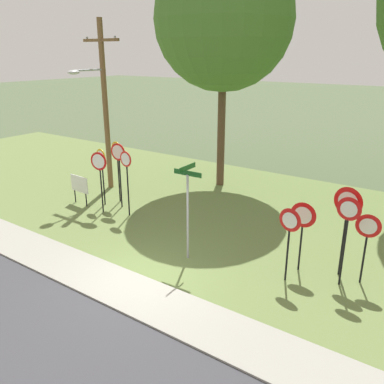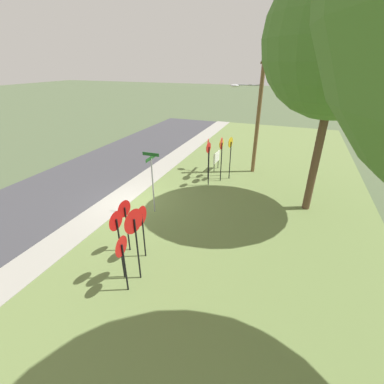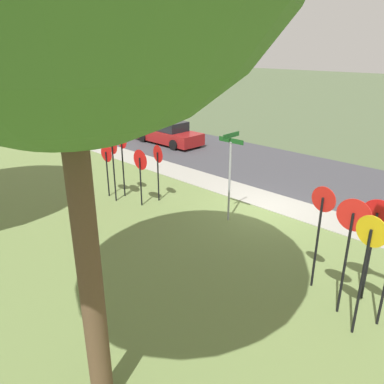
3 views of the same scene
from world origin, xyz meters
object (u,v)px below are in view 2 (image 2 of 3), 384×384
at_px(stop_sign_far_left, 209,155).
at_px(yield_sign_near_left, 117,230).
at_px(stop_sign_far_right, 221,150).
at_px(street_name_post, 152,178).
at_px(stop_sign_near_left, 221,150).
at_px(yield_sign_near_right, 122,252).
at_px(yield_sign_far_left, 141,220).
at_px(yield_sign_center, 134,228).
at_px(oak_tree_left, 342,39).
at_px(notice_board, 216,158).
at_px(utility_pole, 257,108).
at_px(yield_sign_far_right, 125,215).
at_px(stop_sign_near_right, 208,150).
at_px(stop_sign_far_center, 230,150).

height_order(stop_sign_far_left, yield_sign_near_left, stop_sign_far_left).
bearing_deg(stop_sign_far_right, street_name_post, -27.44).
relative_size(stop_sign_near_left, stop_sign_far_right, 0.89).
height_order(yield_sign_near_right, street_name_post, street_name_post).
bearing_deg(yield_sign_far_left, street_name_post, -159.18).
relative_size(yield_sign_center, oak_tree_left, 0.26).
height_order(stop_sign_far_right, yield_sign_near_right, stop_sign_far_right).
distance_m(street_name_post, notice_board, 6.68).
xyz_separation_m(yield_sign_near_left, utility_pole, (-11.48, 2.36, 2.19)).
relative_size(yield_sign_near_right, yield_sign_far_left, 0.97).
height_order(yield_sign_near_right, yield_sign_far_right, yield_sign_far_right).
relative_size(stop_sign_far_left, utility_pole, 0.35).
relative_size(utility_pole, oak_tree_left, 0.72).
relative_size(stop_sign_far_left, yield_sign_near_right, 1.26).
bearing_deg(yield_sign_near_right, stop_sign_near_left, 174.85).
distance_m(stop_sign_near_right, stop_sign_far_right, 0.91).
xyz_separation_m(stop_sign_far_left, oak_tree_left, (0.89, 5.50, 5.59)).
bearing_deg(yield_sign_center, utility_pole, -178.92).
relative_size(yield_sign_far_left, yield_sign_far_right, 0.98).
bearing_deg(yield_sign_near_left, stop_sign_far_left, -179.93).
bearing_deg(yield_sign_near_left, stop_sign_far_center, 175.00).
bearing_deg(yield_sign_near_right, street_name_post, -165.86).
distance_m(stop_sign_far_center, yield_sign_near_left, 9.78).
height_order(stop_sign_near_right, yield_sign_center, yield_sign_center).
xyz_separation_m(yield_sign_near_left, yield_sign_near_right, (0.45, 0.43, -0.39)).
bearing_deg(stop_sign_near_left, oak_tree_left, 72.24).
relative_size(stop_sign_near_left, yield_sign_near_left, 0.93).
distance_m(stop_sign_far_left, yield_sign_near_left, 8.29).
bearing_deg(stop_sign_near_left, notice_board, -139.57).
xyz_separation_m(stop_sign_far_left, yield_sign_far_left, (7.05, -0.25, -0.27)).
bearing_deg(stop_sign_far_center, yield_sign_far_left, 1.86).
relative_size(stop_sign_near_right, yield_sign_near_left, 0.97).
height_order(utility_pole, notice_board, utility_pole).
xyz_separation_m(yield_sign_near_left, yield_sign_center, (-0.17, 0.53, 0.11)).
relative_size(stop_sign_near_left, yield_sign_far_left, 1.13).
xyz_separation_m(street_name_post, utility_pole, (-7.14, 3.50, 2.30)).
bearing_deg(street_name_post, utility_pole, 152.27).
distance_m(stop_sign_far_right, utility_pole, 3.48).
bearing_deg(notice_board, yield_sign_far_left, 4.21).
distance_m(stop_sign_near_right, yield_sign_far_right, 8.07).
bearing_deg(stop_sign_far_right, yield_sign_far_left, -10.38).
xyz_separation_m(stop_sign_far_right, notice_board, (-1.66, -0.74, -1.14)).
bearing_deg(stop_sign_far_left, yield_sign_center, 6.55).
height_order(stop_sign_near_left, stop_sign_far_left, stop_sign_far_left).
height_order(stop_sign_near_left, oak_tree_left, oak_tree_left).
bearing_deg(yield_sign_far_right, yield_sign_far_left, 92.02).
relative_size(yield_sign_near_left, yield_sign_center, 0.96).
bearing_deg(oak_tree_left, yield_sign_near_right, -34.71).
height_order(stop_sign_far_right, oak_tree_left, oak_tree_left).
xyz_separation_m(yield_sign_far_right, utility_pole, (-10.16, 3.01, 2.49)).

